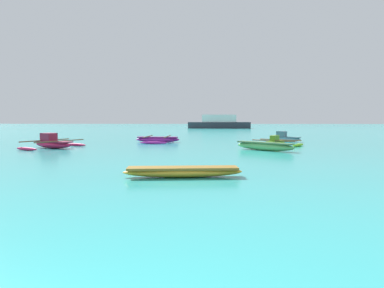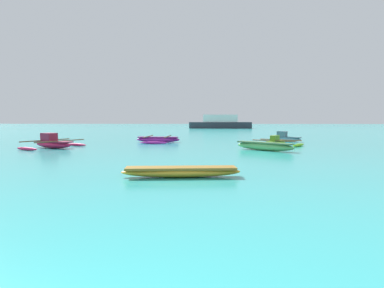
% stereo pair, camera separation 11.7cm
% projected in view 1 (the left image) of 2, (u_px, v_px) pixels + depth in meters
% --- Properties ---
extents(moored_boat_0, '(3.49, 3.90, 0.51)m').
position_uv_depth(moored_boat_0, '(158.00, 139.00, 27.29)').
color(moored_boat_0, '#B4259F').
rests_on(moored_boat_0, ground_plane).
extents(moored_boat_1, '(2.53, 1.97, 0.86)m').
position_uv_depth(moored_boat_1, '(285.00, 138.00, 28.23)').
color(moored_boat_1, '#71A5BA').
rests_on(moored_boat_1, ground_plane).
extents(moored_boat_2, '(3.31, 3.07, 0.50)m').
position_uv_depth(moored_boat_2, '(264.00, 146.00, 20.39)').
color(moored_boat_2, '#65AC5F').
rests_on(moored_boat_2, ground_plane).
extents(moored_boat_3, '(3.89, 3.56, 0.73)m').
position_uv_depth(moored_boat_3, '(276.00, 142.00, 24.21)').
color(moored_boat_3, '#8ADC28').
rests_on(moored_boat_3, ground_plane).
extents(moored_boat_4, '(3.94, 1.07, 0.33)m').
position_uv_depth(moored_boat_4, '(183.00, 171.00, 11.12)').
color(moored_boat_4, gold).
rests_on(moored_boat_4, ground_plane).
extents(moored_boat_5, '(3.45, 4.41, 0.97)m').
position_uv_depth(moored_boat_5, '(52.00, 143.00, 22.02)').
color(moored_boat_5, '#D92153').
rests_on(moored_boat_5, ground_plane).
extents(distant_ferry, '(12.06, 2.65, 2.65)m').
position_uv_depth(distant_ferry, '(219.00, 123.00, 66.90)').
color(distant_ferry, '#2D333D').
rests_on(distant_ferry, ground_plane).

